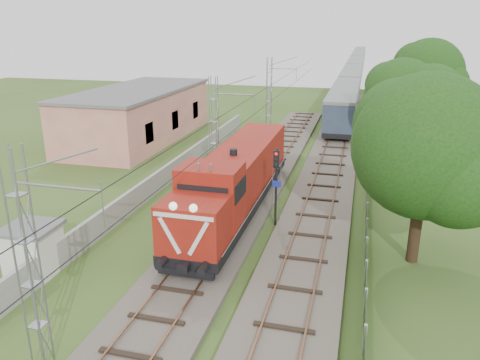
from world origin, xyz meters
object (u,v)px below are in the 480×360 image
(coach_rake, at_px, (355,67))
(signal_post, at_px, (276,174))
(relay_hut, at_px, (33,250))
(locomotive, at_px, (236,179))

(coach_rake, distance_m, signal_post, 79.18)
(signal_post, bearing_deg, coach_rake, 88.36)
(coach_rake, xyz_separation_m, signal_post, (-2.27, -79.15, 0.65))
(signal_post, relative_size, relay_hut, 1.90)
(locomotive, height_order, relay_hut, locomotive)
(locomotive, relative_size, signal_post, 3.81)
(coach_rake, height_order, signal_post, signal_post)
(relay_hut, bearing_deg, coach_rake, 81.95)
(locomotive, distance_m, relay_hut, 12.16)
(relay_hut, bearing_deg, signal_post, 39.94)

